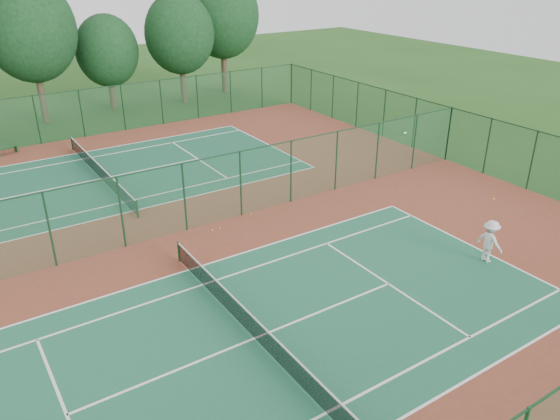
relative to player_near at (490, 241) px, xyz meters
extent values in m
plane|color=#214C17|center=(-11.30, 9.99, -0.99)|extent=(120.00, 120.00, 0.00)
cube|color=brown|center=(-11.30, 9.99, -0.99)|extent=(40.00, 36.00, 0.01)
cube|color=#1D5E41|center=(-11.30, 0.99, -0.98)|extent=(23.77, 10.97, 0.01)
cube|color=#1C593F|center=(-11.30, 18.99, -0.98)|extent=(23.77, 10.97, 0.01)
cube|color=#174729|center=(-11.30, 27.99, 0.76)|extent=(40.00, 0.02, 3.50)
cube|color=#13351C|center=(-11.30, 27.99, 2.47)|extent=(40.00, 0.05, 0.05)
cube|color=#1B5237|center=(8.70, 9.99, 0.76)|extent=(0.02, 36.00, 3.50)
cube|color=#153A1F|center=(8.70, 9.99, 2.47)|extent=(0.05, 36.00, 0.05)
cube|color=#1B522E|center=(-11.30, 9.99, 0.76)|extent=(40.00, 0.02, 3.50)
cube|color=#163C24|center=(-11.30, 9.99, 2.47)|extent=(40.00, 0.05, 0.05)
cylinder|color=#163E1D|center=(-11.30, 7.39, -0.51)|extent=(0.10, 0.10, 0.97)
cube|color=black|center=(-11.30, 0.99, -0.51)|extent=(0.02, 12.80, 0.85)
cube|color=silver|center=(-11.30, 0.99, -0.07)|extent=(0.04, 12.80, 0.06)
cylinder|color=#12331C|center=(-11.30, 12.59, -0.51)|extent=(0.10, 0.10, 0.97)
cylinder|color=#12331C|center=(-11.30, 25.39, -0.51)|extent=(0.10, 0.10, 0.97)
cube|color=black|center=(-11.30, 18.99, -0.51)|extent=(0.02, 12.80, 0.85)
cube|color=white|center=(-11.30, 18.99, -0.07)|extent=(0.04, 12.80, 0.06)
imported|color=silver|center=(0.00, 0.00, 0.00)|extent=(0.78, 1.29, 1.95)
cube|color=#133718|center=(-14.62, 27.13, -0.76)|extent=(0.19, 0.41, 0.46)
cube|color=#133718|center=(-15.20, 26.96, -0.51)|extent=(1.58, 0.83, 0.05)
cube|color=#133718|center=(-15.15, 26.77, -0.27)|extent=(1.48, 0.47, 0.46)
sphere|color=#B4CB2F|center=(-6.28, 9.73, -0.95)|extent=(0.08, 0.08, 0.08)
sphere|color=gold|center=(-8.78, 9.19, -0.95)|extent=(0.08, 0.08, 0.08)
sphere|color=gold|center=(-8.34, 9.25, -0.95)|extent=(0.06, 0.06, 0.06)
camera|label=1|loc=(-18.99, -12.39, 11.26)|focal=35.00mm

